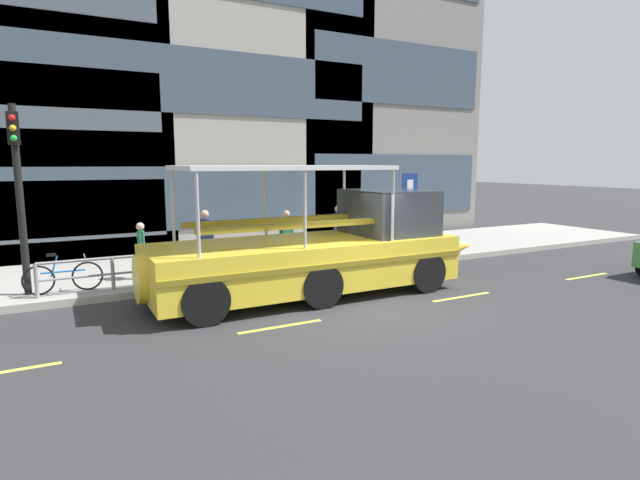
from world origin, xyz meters
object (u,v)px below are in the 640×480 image
pedestrian_near_bow (338,225)px  pedestrian_near_stern (141,245)px  leaned_bicycle (63,277)px  parking_sign (409,200)px  pedestrian_mid_right (205,234)px  duck_tour_boat (325,250)px  pedestrian_mid_left (286,231)px  traffic_light_pole (18,182)px

pedestrian_near_bow → pedestrian_near_stern: 6.43m
leaned_bicycle → pedestrian_near_bow: bearing=9.0°
leaned_bicycle → pedestrian_near_bow: (8.27, 1.31, 0.62)m
parking_sign → pedestrian_mid_right: size_ratio=1.56×
parking_sign → pedestrian_mid_right: parking_sign is taller
parking_sign → duck_tour_boat: duck_tour_boat is taller
pedestrian_mid_left → pedestrian_mid_right: bearing=-179.9°
duck_tour_boat → pedestrian_near_bow: 4.34m
parking_sign → pedestrian_mid_left: bearing=168.3°
pedestrian_mid_left → pedestrian_mid_right: size_ratio=0.93×
pedestrian_mid_right → pedestrian_mid_left: bearing=0.1°
traffic_light_pole → parking_sign: size_ratio=1.60×
pedestrian_mid_right → leaned_bicycle: bearing=-166.6°
pedestrian_near_bow → pedestrian_mid_left: pedestrian_near_bow is taller
parking_sign → traffic_light_pole: bearing=179.5°
pedestrian_near_bow → pedestrian_mid_right: pedestrian_mid_right is taller
duck_tour_boat → pedestrian_near_stern: bearing=143.6°
leaned_bicycle → pedestrian_near_bow: size_ratio=1.05×
leaned_bicycle → pedestrian_mid_left: size_ratio=1.07×
pedestrian_mid_right → pedestrian_near_stern: (-1.78, -0.24, -0.14)m
duck_tour_boat → pedestrian_near_bow: duck_tour_boat is taller
parking_sign → pedestrian_near_bow: 2.47m
traffic_light_pole → leaned_bicycle: bearing=-10.2°
leaned_bicycle → pedestrian_mid_left: (6.19, 0.88, 0.60)m
pedestrian_near_stern → parking_sign: bearing=-4.0°
leaned_bicycle → pedestrian_near_stern: (1.88, 0.63, 0.53)m
duck_tour_boat → parking_sign: bearing=27.9°
leaned_bicycle → pedestrian_mid_right: pedestrian_mid_right is taller
traffic_light_pole → pedestrian_mid_right: 4.75m
traffic_light_pole → duck_tour_boat: traffic_light_pole is taller
parking_sign → pedestrian_near_stern: size_ratio=1.80×
pedestrian_near_stern → pedestrian_mid_right: bearing=7.8°
duck_tour_boat → pedestrian_near_bow: (2.44, 3.59, 0.11)m
pedestrian_mid_left → duck_tour_boat: bearing=-96.4°
traffic_light_pole → pedestrian_near_stern: bearing=10.6°
pedestrian_near_bow → pedestrian_mid_right: (-4.61, -0.44, 0.05)m
parking_sign → pedestrian_mid_left: size_ratio=1.68×
parking_sign → pedestrian_mid_left: parking_sign is taller
pedestrian_mid_left → pedestrian_near_bow: bearing=11.8°
leaned_bicycle → duck_tour_boat: duck_tour_boat is taller
pedestrian_near_bow → pedestrian_near_stern: bearing=-173.9°
pedestrian_near_bow → pedestrian_near_stern: (-6.39, -0.68, -0.09)m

